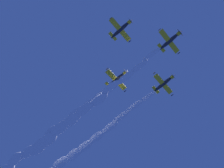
{
  "coord_description": "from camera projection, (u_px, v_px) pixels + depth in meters",
  "views": [
    {
      "loc": [
        3.96,
        -17.05,
        1.73
      ],
      "look_at": [
        -23.01,
        -2.51,
        85.14
      ],
      "focal_mm": 49.8,
      "sensor_mm": 36.0,
      "label": 1
    }
  ],
  "objects": [
    {
      "name": "airplane_lead",
      "position": [
        170.0,
        40.0,
        84.68
      ],
      "size": [
        7.54,
        8.23,
        2.93
      ],
      "color": "#232328"
    },
    {
      "name": "airplane_left_wingman",
      "position": [
        164.0,
        83.0,
        90.38
      ],
      "size": [
        7.56,
        8.17,
        2.99
      ],
      "color": "#232328"
    },
    {
      "name": "airplane_right_wingman",
      "position": [
        122.0,
        29.0,
        86.21
      ],
      "size": [
        7.53,
        8.16,
        3.16
      ],
      "color": "#232328"
    },
    {
      "name": "airplane_slot_tail",
      "position": [
        117.0,
        79.0,
        90.12
      ],
      "size": [
        7.57,
        8.19,
        2.88
      ],
      "color": "#232328"
    },
    {
      "name": "smoke_trail_lead",
      "position": [
        72.0,
        120.0,
        89.96
      ],
      "size": [
        46.98,
        20.61,
        6.3
      ],
      "color": "white"
    },
    {
      "name": "smoke_trail_left_wingman",
      "position": [
        73.0,
        156.0,
        95.61
      ],
      "size": [
        46.91,
        20.78,
        6.43
      ],
      "color": "white"
    },
    {
      "name": "smoke_trail_slot_tail",
      "position": [
        28.0,
        152.0,
        95.43
      ],
      "size": [
        47.51,
        20.85,
        6.31
      ],
      "color": "white"
    }
  ]
}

